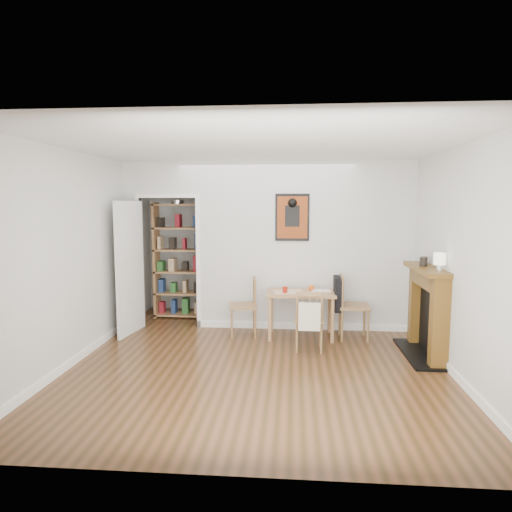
# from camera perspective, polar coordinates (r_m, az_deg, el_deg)

# --- Properties ---
(ground) EXTENTS (5.20, 5.20, 0.00)m
(ground) POSITION_cam_1_polar(r_m,az_deg,el_deg) (6.01, 0.45, -12.47)
(ground) COLOR brown
(ground) RESTS_ON ground
(room_shell) EXTENTS (5.20, 5.20, 5.20)m
(room_shell) POSITION_cam_1_polar(r_m,az_deg,el_deg) (7.04, 2.08, 1.17)
(room_shell) COLOR silver
(room_shell) RESTS_ON ground
(dining_table) EXTENTS (0.99, 0.63, 0.68)m
(dining_table) POSITION_cam_1_polar(r_m,az_deg,el_deg) (6.74, 5.62, -5.16)
(dining_table) COLOR #AA754F
(dining_table) RESTS_ON ground
(chair_left) EXTENTS (0.50, 0.50, 0.88)m
(chair_left) POSITION_cam_1_polar(r_m,az_deg,el_deg) (6.81, -1.62, -6.33)
(chair_left) COLOR olive
(chair_left) RESTS_ON ground
(chair_right) EXTENTS (0.54, 0.47, 0.94)m
(chair_right) POSITION_cam_1_polar(r_m,az_deg,el_deg) (6.79, 11.95, -6.10)
(chair_right) COLOR olive
(chair_right) RESTS_ON ground
(chair_front) EXTENTS (0.42, 0.48, 0.83)m
(chair_front) POSITION_cam_1_polar(r_m,az_deg,el_deg) (6.18, 6.65, -7.89)
(chair_front) COLOR olive
(chair_front) RESTS_ON ground
(bookshelf) EXTENTS (0.83, 0.33, 1.98)m
(bookshelf) POSITION_cam_1_polar(r_m,az_deg,el_deg) (7.97, -9.61, -0.61)
(bookshelf) COLOR #AA754F
(bookshelf) RESTS_ON ground
(fireplace) EXTENTS (0.45, 1.25, 1.16)m
(fireplace) POSITION_cam_1_polar(r_m,az_deg,el_deg) (6.31, 20.72, -6.16)
(fireplace) COLOR brown
(fireplace) RESTS_ON ground
(red_glass) EXTENTS (0.07, 0.07, 0.09)m
(red_glass) POSITION_cam_1_polar(r_m,az_deg,el_deg) (6.61, 3.64, -4.23)
(red_glass) COLOR maroon
(red_glass) RESTS_ON dining_table
(orange_fruit) EXTENTS (0.09, 0.09, 0.09)m
(orange_fruit) POSITION_cam_1_polar(r_m,az_deg,el_deg) (6.83, 6.91, -3.95)
(orange_fruit) COLOR #F5580C
(orange_fruit) RESTS_ON dining_table
(placemat) EXTENTS (0.51, 0.44, 0.00)m
(placemat) POSITION_cam_1_polar(r_m,az_deg,el_deg) (6.71, 4.11, -4.47)
(placemat) COLOR #F2DEC7
(placemat) RESTS_ON dining_table
(notebook) EXTENTS (0.30, 0.24, 0.01)m
(notebook) POSITION_cam_1_polar(r_m,az_deg,el_deg) (6.82, 8.06, -4.30)
(notebook) COLOR white
(notebook) RESTS_ON dining_table
(mantel_lamp) EXTENTS (0.14, 0.14, 0.22)m
(mantel_lamp) POSITION_cam_1_polar(r_m,az_deg,el_deg) (5.81, 21.98, -0.46)
(mantel_lamp) COLOR silver
(mantel_lamp) RESTS_ON fireplace
(ceramic_jar_a) EXTENTS (0.10, 0.10, 0.12)m
(ceramic_jar_a) POSITION_cam_1_polar(r_m,az_deg,el_deg) (6.23, 20.21, -0.67)
(ceramic_jar_a) COLOR black
(ceramic_jar_a) RESTS_ON fireplace
(ceramic_jar_b) EXTENTS (0.08, 0.08, 0.10)m
(ceramic_jar_b) POSITION_cam_1_polar(r_m,az_deg,el_deg) (6.51, 20.33, -0.47)
(ceramic_jar_b) COLOR black
(ceramic_jar_b) RESTS_ON fireplace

